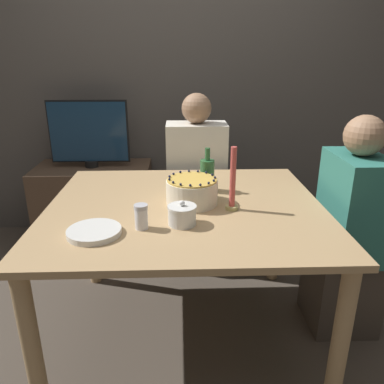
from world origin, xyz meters
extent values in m
plane|color=#4C4238|center=(0.00, 0.00, 0.00)|extent=(12.00, 12.00, 0.00)
cube|color=#4C4742|center=(0.00, 1.40, 1.30)|extent=(8.00, 0.05, 2.60)
cube|color=tan|center=(0.00, 0.00, 0.74)|extent=(1.32, 1.15, 0.03)
cylinder|color=tan|center=(-0.60, -0.52, 0.36)|extent=(0.07, 0.07, 0.73)
cylinder|color=tan|center=(0.60, -0.52, 0.36)|extent=(0.07, 0.07, 0.73)
cylinder|color=tan|center=(-0.60, 0.52, 0.36)|extent=(0.07, 0.07, 0.73)
cylinder|color=tan|center=(0.60, 0.52, 0.36)|extent=(0.07, 0.07, 0.73)
cylinder|color=#EFE5CC|center=(0.03, 0.02, 0.81)|extent=(0.25, 0.25, 0.12)
cylinder|color=gold|center=(0.03, 0.02, 0.88)|extent=(0.24, 0.24, 0.01)
sphere|color=#191E3D|center=(0.14, 0.02, 0.89)|extent=(0.01, 0.01, 0.01)
sphere|color=#191E3D|center=(0.13, 0.06, 0.89)|extent=(0.01, 0.01, 0.01)
sphere|color=#191E3D|center=(0.11, 0.10, 0.89)|extent=(0.01, 0.01, 0.01)
sphere|color=#191E3D|center=(0.07, 0.12, 0.89)|extent=(0.01, 0.01, 0.01)
sphere|color=#191E3D|center=(0.02, 0.13, 0.89)|extent=(0.01, 0.01, 0.01)
sphere|color=#191E3D|center=(-0.02, 0.11, 0.89)|extent=(0.01, 0.01, 0.01)
sphere|color=#191E3D|center=(-0.06, 0.08, 0.89)|extent=(0.01, 0.01, 0.01)
sphere|color=#191E3D|center=(-0.07, 0.04, 0.89)|extent=(0.01, 0.01, 0.01)
sphere|color=#191E3D|center=(-0.07, 0.00, 0.89)|extent=(0.01, 0.01, 0.01)
sphere|color=#191E3D|center=(-0.06, -0.05, 0.89)|extent=(0.01, 0.01, 0.01)
sphere|color=#191E3D|center=(-0.02, -0.08, 0.89)|extent=(0.01, 0.01, 0.01)
sphere|color=#191E3D|center=(0.02, -0.09, 0.89)|extent=(0.01, 0.01, 0.01)
sphere|color=#191E3D|center=(0.07, -0.09, 0.89)|extent=(0.01, 0.01, 0.01)
sphere|color=#191E3D|center=(0.11, -0.06, 0.89)|extent=(0.01, 0.01, 0.01)
sphere|color=#191E3D|center=(0.13, -0.03, 0.89)|extent=(0.01, 0.01, 0.01)
cylinder|color=silver|center=(-0.02, -0.22, 0.79)|extent=(0.12, 0.12, 0.07)
cylinder|color=silver|center=(-0.02, -0.22, 0.83)|extent=(0.12, 0.12, 0.01)
sphere|color=silver|center=(-0.02, -0.22, 0.85)|extent=(0.02, 0.02, 0.02)
cylinder|color=white|center=(-0.19, -0.25, 0.80)|extent=(0.05, 0.05, 0.09)
cylinder|color=silver|center=(-0.19, -0.25, 0.85)|extent=(0.06, 0.06, 0.02)
cylinder|color=silver|center=(-0.37, -0.30, 0.76)|extent=(0.22, 0.22, 0.01)
cylinder|color=silver|center=(-0.37, -0.30, 0.77)|extent=(0.22, 0.22, 0.01)
cylinder|color=silver|center=(-0.37, -0.30, 0.78)|extent=(0.22, 0.22, 0.01)
cylinder|color=tan|center=(0.22, -0.06, 0.76)|extent=(0.06, 0.06, 0.02)
cylinder|color=#CC4C47|center=(0.22, -0.06, 0.91)|extent=(0.03, 0.03, 0.28)
cylinder|color=#2D6638|center=(0.12, 0.20, 0.84)|extent=(0.08, 0.08, 0.17)
cylinder|color=#2D6638|center=(0.12, 0.20, 0.95)|extent=(0.03, 0.03, 0.06)
cube|color=#595960|center=(0.09, 0.78, 0.23)|extent=(0.34, 0.34, 0.45)
cube|color=silver|center=(0.09, 0.78, 0.73)|extent=(0.40, 0.24, 0.56)
sphere|color=#9E7556|center=(0.09, 0.78, 1.11)|extent=(0.19, 0.19, 0.19)
cube|color=#473D33|center=(0.86, 0.06, 0.23)|extent=(0.34, 0.34, 0.45)
cube|color=#2D7266|center=(0.86, 0.06, 0.71)|extent=(0.24, 0.40, 0.53)
sphere|color=#9E7556|center=(0.86, 0.06, 1.07)|extent=(0.20, 0.20, 0.20)
cube|color=#4C3828|center=(-0.70, 1.12, 0.31)|extent=(0.88, 0.48, 0.63)
cylinder|color=black|center=(-0.70, 1.12, 0.65)|extent=(0.10, 0.10, 0.05)
cube|color=black|center=(-0.70, 1.12, 0.90)|extent=(0.59, 0.02, 0.46)
cube|color=#142D47|center=(-0.70, 1.12, 0.90)|extent=(0.57, 0.03, 0.44)
camera|label=1|loc=(-0.03, -1.67, 1.44)|focal=35.00mm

